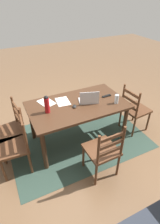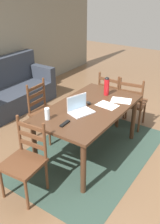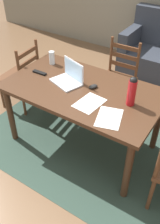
{
  "view_description": "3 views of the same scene",
  "coord_description": "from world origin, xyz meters",
  "px_view_note": "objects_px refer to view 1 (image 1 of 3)",
  "views": [
    {
      "loc": [
        1.1,
        2.37,
        2.41
      ],
      "look_at": [
        -0.05,
        -0.01,
        0.59
      ],
      "focal_mm": 29.56,
      "sensor_mm": 36.0,
      "label": 1
    },
    {
      "loc": [
        -2.71,
        -1.68,
        2.35
      ],
      "look_at": [
        -0.07,
        0.11,
        0.7
      ],
      "focal_mm": 40.58,
      "sensor_mm": 36.0,
      "label": 2
    },
    {
      "loc": [
        1.19,
        -1.87,
        2.2
      ],
      "look_at": [
        0.05,
        -0.13,
        0.57
      ],
      "focal_mm": 40.87,
      "sensor_mm": 36.0,
      "label": 3
    }
  ],
  "objects_px": {
    "water_bottle": "(47,104)",
    "computer_mouse": "(75,106)",
    "chair_right_far": "(15,146)",
    "chair_right_near": "(11,130)",
    "dining_table": "(78,109)",
    "tv_remote": "(106,96)",
    "chair_far_head": "(103,151)",
    "drinking_glass": "(117,99)",
    "laptop": "(89,99)",
    "chair_left_far": "(134,109)"
  },
  "relations": [
    {
      "from": "chair_right_near",
      "to": "laptop",
      "type": "xyz_separation_m",
      "value": [
        -1.3,
        0.23,
        0.37
      ]
    },
    {
      "from": "chair_left_far",
      "to": "laptop",
      "type": "height_order",
      "value": "laptop"
    },
    {
      "from": "laptop",
      "to": "tv_remote",
      "type": "xyz_separation_m",
      "value": [
        -0.38,
        -0.04,
        -0.05
      ]
    },
    {
      "from": "chair_far_head",
      "to": "laptop",
      "type": "height_order",
      "value": "laptop"
    },
    {
      "from": "chair_left_far",
      "to": "water_bottle",
      "type": "height_order",
      "value": "water_bottle"
    },
    {
      "from": "dining_table",
      "to": "drinking_glass",
      "type": "xyz_separation_m",
      "value": [
        -0.6,
        0.25,
        0.17
      ]
    },
    {
      "from": "chair_far_head",
      "to": "laptop",
      "type": "bearing_deg",
      "value": -103.3
    },
    {
      "from": "chair_far_head",
      "to": "drinking_glass",
      "type": "bearing_deg",
      "value": -135.38
    },
    {
      "from": "chair_far_head",
      "to": "drinking_glass",
      "type": "height_order",
      "value": "chair_far_head"
    },
    {
      "from": "drinking_glass",
      "to": "dining_table",
      "type": "bearing_deg",
      "value": -22.98
    },
    {
      "from": "chair_right_far",
      "to": "computer_mouse",
      "type": "height_order",
      "value": "chair_right_far"
    },
    {
      "from": "chair_right_near",
      "to": "tv_remote",
      "type": "distance_m",
      "value": 1.72
    },
    {
      "from": "water_bottle",
      "to": "chair_right_far",
      "type": "bearing_deg",
      "value": 17.0
    },
    {
      "from": "chair_right_near",
      "to": "laptop",
      "type": "distance_m",
      "value": 1.37
    },
    {
      "from": "laptop",
      "to": "chair_right_near",
      "type": "bearing_deg",
      "value": -9.93
    },
    {
      "from": "dining_table",
      "to": "chair_right_near",
      "type": "relative_size",
      "value": 1.72
    },
    {
      "from": "chair_right_far",
      "to": "water_bottle",
      "type": "distance_m",
      "value": 0.77
    },
    {
      "from": "dining_table",
      "to": "laptop",
      "type": "xyz_separation_m",
      "value": [
        -0.19,
        0.03,
        0.15
      ]
    },
    {
      "from": "dining_table",
      "to": "chair_right_far",
      "type": "bearing_deg",
      "value": 9.8
    },
    {
      "from": "chair_right_near",
      "to": "tv_remote",
      "type": "height_order",
      "value": "chair_right_near"
    },
    {
      "from": "chair_right_far",
      "to": "chair_left_far",
      "type": "xyz_separation_m",
      "value": [
        -2.21,
        0.0,
        0.0
      ]
    },
    {
      "from": "chair_left_far",
      "to": "tv_remote",
      "type": "xyz_separation_m",
      "value": [
        0.53,
        -0.2,
        0.32
      ]
    },
    {
      "from": "chair_right_far",
      "to": "laptop",
      "type": "bearing_deg",
      "value": -173.04
    },
    {
      "from": "dining_table",
      "to": "chair_right_far",
      "type": "distance_m",
      "value": 1.14
    },
    {
      "from": "water_bottle",
      "to": "computer_mouse",
      "type": "bearing_deg",
      "value": 173.18
    },
    {
      "from": "laptop",
      "to": "dining_table",
      "type": "bearing_deg",
      "value": -9.6
    },
    {
      "from": "chair_far_head",
      "to": "water_bottle",
      "type": "height_order",
      "value": "water_bottle"
    },
    {
      "from": "chair_right_far",
      "to": "chair_right_near",
      "type": "height_order",
      "value": "same"
    },
    {
      "from": "chair_right_far",
      "to": "computer_mouse",
      "type": "bearing_deg",
      "value": -172.92
    },
    {
      "from": "dining_table",
      "to": "chair_left_far",
      "type": "distance_m",
      "value": 1.14
    },
    {
      "from": "chair_right_far",
      "to": "tv_remote",
      "type": "height_order",
      "value": "chair_right_far"
    },
    {
      "from": "chair_far_head",
      "to": "chair_right_near",
      "type": "bearing_deg",
      "value": -43.16
    },
    {
      "from": "dining_table",
      "to": "tv_remote",
      "type": "distance_m",
      "value": 0.58
    },
    {
      "from": "chair_far_head",
      "to": "tv_remote",
      "type": "distance_m",
      "value": 1.08
    },
    {
      "from": "computer_mouse",
      "to": "dining_table",
      "type": "bearing_deg",
      "value": -118.41
    },
    {
      "from": "chair_left_far",
      "to": "laptop",
      "type": "bearing_deg",
      "value": -9.92
    },
    {
      "from": "chair_right_far",
      "to": "chair_right_near",
      "type": "relative_size",
      "value": 1.0
    },
    {
      "from": "laptop",
      "to": "computer_mouse",
      "type": "height_order",
      "value": "laptop"
    },
    {
      "from": "water_bottle",
      "to": "chair_right_near",
      "type": "bearing_deg",
      "value": -19.44
    },
    {
      "from": "laptop",
      "to": "water_bottle",
      "type": "distance_m",
      "value": 0.72
    },
    {
      "from": "dining_table",
      "to": "tv_remote",
      "type": "xyz_separation_m",
      "value": [
        -0.57,
        -0.01,
        0.1
      ]
    },
    {
      "from": "computer_mouse",
      "to": "chair_far_head",
      "type": "bearing_deg",
      "value": 120.78
    },
    {
      "from": "chair_right_near",
      "to": "water_bottle",
      "type": "xyz_separation_m",
      "value": [
        -0.59,
        0.21,
        0.46
      ]
    },
    {
      "from": "chair_right_far",
      "to": "drinking_glass",
      "type": "bearing_deg",
      "value": 177.89
    },
    {
      "from": "computer_mouse",
      "to": "chair_right_far",
      "type": "bearing_deg",
      "value": 31.59
    },
    {
      "from": "drinking_glass",
      "to": "laptop",
      "type": "bearing_deg",
      "value": -28.59
    },
    {
      "from": "water_bottle",
      "to": "chair_far_head",
      "type": "bearing_deg",
      "value": 122.1
    },
    {
      "from": "water_bottle",
      "to": "computer_mouse",
      "type": "distance_m",
      "value": 0.46
    },
    {
      "from": "water_bottle",
      "to": "tv_remote",
      "type": "distance_m",
      "value": 1.1
    },
    {
      "from": "chair_right_near",
      "to": "computer_mouse",
      "type": "height_order",
      "value": "chair_right_near"
    }
  ]
}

